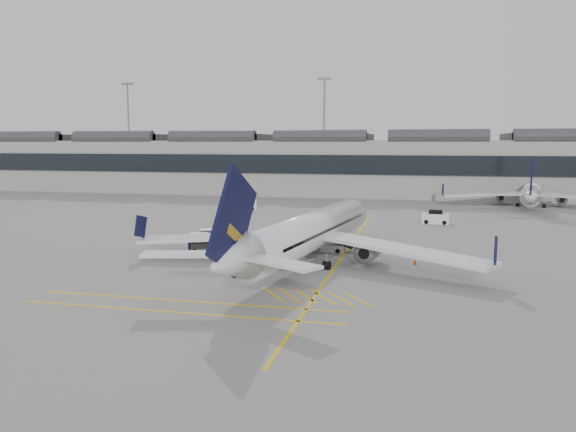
% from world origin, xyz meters
% --- Properties ---
extents(ground, '(220.00, 220.00, 0.00)m').
position_xyz_m(ground, '(0.00, 0.00, 0.00)').
color(ground, gray).
rests_on(ground, ground).
extents(terminal, '(200.00, 20.45, 12.40)m').
position_xyz_m(terminal, '(0.00, 71.93, 6.14)').
color(terminal, '#9E9E99').
rests_on(terminal, ground).
extents(light_masts, '(113.00, 0.60, 25.45)m').
position_xyz_m(light_masts, '(-1.67, 86.00, 14.49)').
color(light_masts, slate).
rests_on(light_masts, ground).
extents(apron_markings, '(0.25, 60.00, 0.01)m').
position_xyz_m(apron_markings, '(10.00, 10.00, 0.01)').
color(apron_markings, gold).
rests_on(apron_markings, ground).
extents(airliner_main, '(31.77, 34.96, 9.34)m').
position_xyz_m(airliner_main, '(7.51, 3.56, 2.74)').
color(airliner_main, white).
rests_on(airliner_main, ground).
extents(airliner_far, '(28.52, 31.44, 8.44)m').
position_xyz_m(airliner_far, '(35.32, 56.16, 2.48)').
color(airliner_far, white).
rests_on(airliner_far, ground).
extents(belt_loader, '(4.85, 1.98, 1.95)m').
position_xyz_m(belt_loader, '(7.92, 9.65, 0.57)').
color(belt_loader, silver).
rests_on(belt_loader, ground).
extents(baggage_cart_a, '(2.43, 2.24, 2.06)m').
position_xyz_m(baggage_cart_a, '(6.46, 9.25, 1.10)').
color(baggage_cart_a, gray).
rests_on(baggage_cart_a, ground).
extents(baggage_cart_b, '(1.69, 1.39, 1.77)m').
position_xyz_m(baggage_cart_b, '(0.48, 3.78, 0.95)').
color(baggage_cart_b, gray).
rests_on(baggage_cart_b, ground).
extents(baggage_cart_c, '(1.89, 1.73, 1.63)m').
position_xyz_m(baggage_cart_c, '(-4.66, 10.35, 0.88)').
color(baggage_cart_c, gray).
rests_on(baggage_cart_c, ground).
extents(baggage_cart_d, '(1.95, 1.66, 1.91)m').
position_xyz_m(baggage_cart_d, '(-3.88, 5.94, 1.03)').
color(baggage_cart_d, gray).
rests_on(baggage_cart_d, ground).
extents(ramp_agent_a, '(0.74, 0.79, 1.82)m').
position_xyz_m(ramp_agent_a, '(3.74, 7.99, 0.91)').
color(ramp_agent_a, '#F33E0C').
rests_on(ramp_agent_a, ground).
extents(ramp_agent_b, '(0.94, 0.83, 1.64)m').
position_xyz_m(ramp_agent_b, '(4.41, 3.28, 0.82)').
color(ramp_agent_b, '#DF470B').
rests_on(ramp_agent_b, ground).
extents(pushback_tug, '(2.67, 1.82, 1.41)m').
position_xyz_m(pushback_tug, '(-3.09, 5.85, 0.63)').
color(pushback_tug, '#54574A').
rests_on(pushback_tug, ground).
extents(safety_cone_nose, '(0.36, 0.36, 0.49)m').
position_xyz_m(safety_cone_nose, '(10.84, 18.50, 0.25)').
color(safety_cone_nose, '#F24C0A').
rests_on(safety_cone_nose, ground).
extents(safety_cone_engine, '(0.35, 0.35, 0.48)m').
position_xyz_m(safety_cone_engine, '(16.72, 5.30, 0.24)').
color(safety_cone_engine, '#F24C0A').
rests_on(safety_cone_engine, ground).
extents(service_van_left, '(4.59, 3.32, 2.12)m').
position_xyz_m(service_van_left, '(-10.06, 39.56, 0.95)').
color(service_van_left, silver).
rests_on(service_van_left, ground).
extents(service_van_mid, '(2.04, 3.59, 1.77)m').
position_xyz_m(service_van_mid, '(6.05, 34.57, 0.79)').
color(service_van_mid, silver).
rests_on(service_van_mid, ground).
extents(service_van_right, '(3.57, 1.96, 1.78)m').
position_xyz_m(service_van_right, '(19.15, 31.55, 0.80)').
color(service_van_right, silver).
rests_on(service_van_right, ground).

